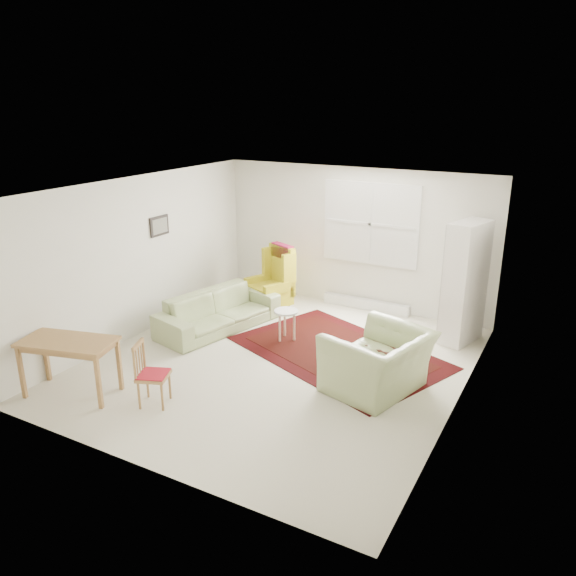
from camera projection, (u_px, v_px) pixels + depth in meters
The scene contains 10 objects.
room at pixel (286, 276), 7.81m from camera, with size 5.04×5.54×2.51m.
rug at pixel (338, 352), 8.37m from camera, with size 3.04×1.95×0.03m, color black, non-canonical shape.
sofa at pixel (218, 304), 9.13m from camera, with size 2.10×0.82×0.85m, color #98A76F.
armchair at pixel (378, 356), 7.16m from camera, with size 1.23×1.08×0.96m, color #98A76F.
wingback_chair at pixel (269, 278), 9.96m from camera, with size 0.66×0.70×1.15m, color gold, non-canonical shape.
coffee_table at pixel (387, 358), 7.64m from camera, with size 0.58×0.58×0.48m, color #451B15, non-canonical shape.
stool at pixel (286, 325), 8.74m from camera, with size 0.37×0.37×0.50m, color white, non-canonical shape.
cabinet at pixel (465, 283), 8.51m from camera, with size 0.40×0.76×1.89m, color white, non-canonical shape.
desk at pixel (71, 367), 7.10m from camera, with size 1.17×0.59×0.74m, color #9E723F, non-canonical shape.
desk_chair at pixel (153, 374), 6.84m from camera, with size 0.36×0.36×0.82m, color #9E723F, non-canonical shape.
Camera 1 is at (3.61, -6.32, 3.59)m, focal length 35.00 mm.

